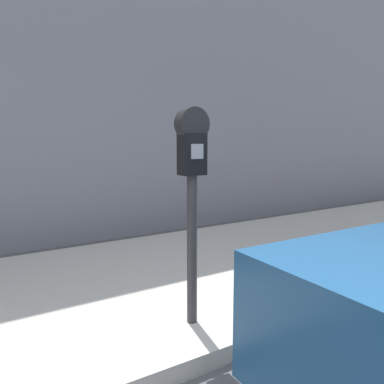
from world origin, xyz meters
TOP-DOWN VIEW (x-y plane):
  - sidewalk at (0.00, 2.20)m, footprint 24.00×2.80m
  - building_facade at (0.00, 4.31)m, footprint 24.00×0.30m
  - parking_meter at (0.14, 1.21)m, footprint 0.23×0.13m

SIDE VIEW (x-z plane):
  - sidewalk at x=0.00m, z-range 0.00..0.13m
  - parking_meter at x=0.14m, z-range 0.42..1.96m
  - building_facade at x=0.00m, z-range 0.00..5.25m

